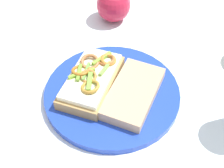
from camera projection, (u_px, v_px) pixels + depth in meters
ground_plane at (112, 96)px, 0.63m from camera, size 2.00×2.00×0.00m
plate at (112, 93)px, 0.62m from camera, size 0.26×0.26×0.01m
sandwich at (92, 79)px, 0.62m from camera, size 0.17×0.17×0.04m
bread_slice_side at (133, 93)px, 0.60m from camera, size 0.17×0.16×0.02m
apple_1 at (113, 5)px, 0.77m from camera, size 0.11×0.11×0.08m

